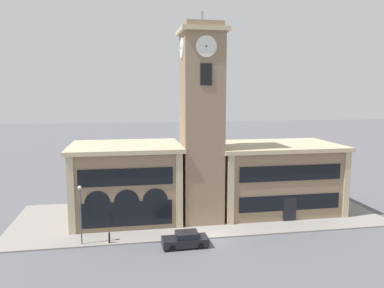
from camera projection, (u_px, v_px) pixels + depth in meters
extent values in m
plane|color=#56565B|center=(212.00, 239.00, 36.89)|extent=(300.00, 300.00, 0.00)
cube|color=gray|center=(198.00, 215.00, 43.88)|extent=(41.45, 14.35, 0.15)
cube|color=#897056|center=(202.00, 130.00, 40.82)|extent=(4.27, 4.27, 20.51)
cube|color=tan|center=(202.00, 31.00, 39.39)|extent=(4.97, 4.97, 0.45)
cube|color=#897056|center=(202.00, 26.00, 39.32)|extent=(3.93, 3.93, 0.60)
cylinder|color=#4C4C51|center=(202.00, 17.00, 39.20)|extent=(0.10, 0.10, 1.20)
cylinder|color=silver|center=(206.00, 46.00, 37.51)|extent=(2.14, 0.10, 2.14)
cylinder|color=black|center=(206.00, 46.00, 37.44)|extent=(0.17, 0.04, 0.17)
cylinder|color=silver|center=(182.00, 48.00, 39.26)|extent=(0.10, 2.14, 2.14)
cylinder|color=black|center=(181.00, 48.00, 39.25)|extent=(0.04, 0.17, 0.17)
cube|color=black|center=(206.00, 74.00, 37.89)|extent=(1.20, 0.10, 2.20)
cube|color=#897056|center=(126.00, 184.00, 42.57)|extent=(11.63, 9.04, 8.10)
cube|color=tan|center=(126.00, 146.00, 41.99)|extent=(12.33, 9.74, 0.45)
cube|color=tan|center=(71.00, 197.00, 37.16)|extent=(0.70, 0.16, 8.10)
cube|color=tan|center=(180.00, 192.00, 39.04)|extent=(0.70, 0.16, 8.10)
cube|color=black|center=(126.00, 177.00, 37.88)|extent=(9.53, 0.10, 1.78)
cube|color=black|center=(127.00, 214.00, 38.40)|extent=(9.30, 0.10, 2.59)
cylinder|color=black|center=(98.00, 203.00, 37.72)|extent=(2.56, 0.06, 2.56)
cylinder|color=black|center=(127.00, 202.00, 38.22)|extent=(2.56, 0.06, 2.56)
cylinder|color=black|center=(155.00, 201.00, 38.72)|extent=(2.56, 0.06, 2.56)
cube|color=#897056|center=(274.00, 179.00, 45.65)|extent=(14.29, 9.04, 7.75)
cube|color=tan|center=(275.00, 146.00, 45.10)|extent=(14.99, 9.74, 0.45)
cube|color=tan|center=(231.00, 191.00, 40.02)|extent=(0.70, 0.16, 7.75)
cube|color=tan|center=(347.00, 186.00, 42.35)|extent=(0.70, 0.16, 7.75)
cube|color=black|center=(291.00, 173.00, 40.97)|extent=(11.72, 0.10, 1.71)
cube|color=black|center=(290.00, 210.00, 41.53)|extent=(1.50, 0.12, 2.79)
cube|color=black|center=(290.00, 203.00, 41.43)|extent=(11.72, 0.10, 1.74)
cube|color=black|center=(185.00, 241.00, 34.94)|extent=(4.34, 1.94, 0.74)
cube|color=black|center=(187.00, 235.00, 34.88)|extent=(2.10, 1.69, 0.53)
cube|color=black|center=(187.00, 235.00, 34.88)|extent=(2.02, 1.73, 0.39)
cylinder|color=black|center=(172.00, 248.00, 33.93)|extent=(0.64, 0.24, 0.63)
cylinder|color=black|center=(170.00, 241.00, 35.48)|extent=(0.64, 0.24, 0.63)
cylinder|color=black|center=(201.00, 246.00, 34.45)|extent=(0.64, 0.24, 0.63)
cylinder|color=black|center=(197.00, 239.00, 36.01)|extent=(0.64, 0.24, 0.63)
cylinder|color=#4C4C51|center=(81.00, 217.00, 34.91)|extent=(0.12, 0.12, 5.28)
sphere|color=silver|center=(80.00, 188.00, 34.53)|extent=(0.36, 0.36, 0.36)
cylinder|color=black|center=(109.00, 238.00, 35.51)|extent=(0.18, 0.18, 0.90)
sphere|color=black|center=(109.00, 233.00, 35.44)|extent=(0.16, 0.16, 0.16)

